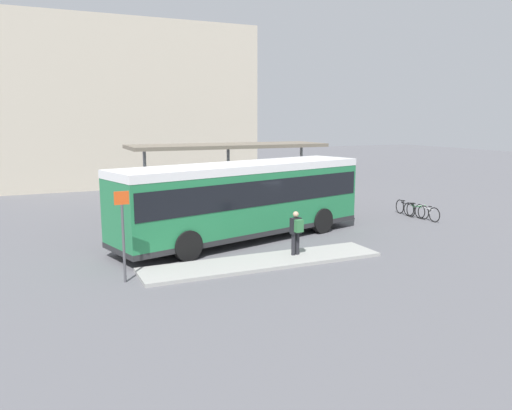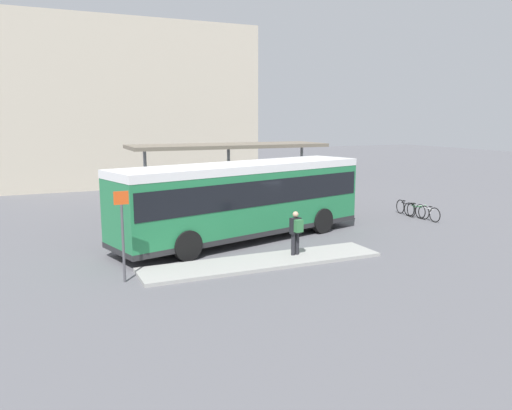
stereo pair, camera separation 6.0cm
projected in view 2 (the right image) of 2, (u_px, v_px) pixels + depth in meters
name	position (u px, v px, depth m)	size (l,w,h in m)	color
ground_plane	(244.00, 240.00, 20.52)	(120.00, 120.00, 0.00)	#5B5B60
curb_island	(263.00, 262.00, 17.15)	(8.52, 1.80, 0.12)	#9E9E99
city_bus	(244.00, 196.00, 20.21)	(11.28, 5.30, 3.15)	#237A47
pedestrian_waiting	(296.00, 230.00, 17.64)	(0.41, 0.43, 1.57)	#232328
bicycle_white	(427.00, 213.00, 24.41)	(0.48, 1.72, 0.74)	black
bicycle_green	(416.00, 211.00, 25.07)	(0.48, 1.68, 0.73)	black
bicycle_black	(406.00, 208.00, 25.72)	(0.48, 1.75, 0.76)	black
station_shelter	(228.00, 147.00, 25.99)	(10.28, 3.16, 3.63)	#706656
potted_planter_near_shelter	(263.00, 208.00, 24.23)	(0.77, 0.77, 1.25)	slate
potted_planter_far_side	(214.00, 211.00, 23.55)	(0.76, 0.76, 1.22)	slate
platform_sign	(123.00, 232.00, 14.94)	(0.44, 0.08, 2.80)	#4C4C51
station_building	(124.00, 106.00, 40.27)	(18.39, 12.02, 11.87)	#BCB29E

